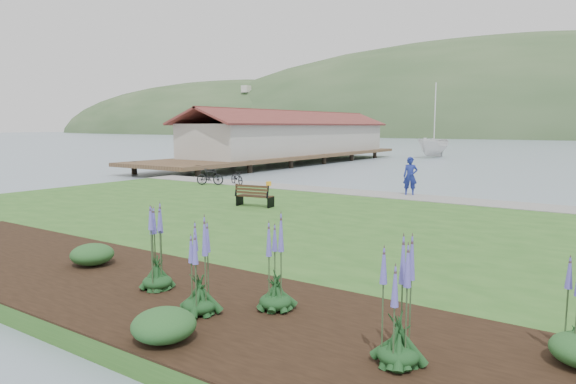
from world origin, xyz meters
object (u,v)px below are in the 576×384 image
(person, at_px, (410,173))
(bicycle_a, at_px, (237,177))
(park_bench, at_px, (254,195))
(sailboat, at_px, (433,158))

(person, distance_m, bicycle_a, 10.28)
(park_bench, bearing_deg, person, 51.77)
(sailboat, bearing_deg, person, -68.30)
(park_bench, relative_size, person, 0.74)
(person, distance_m, sailboat, 38.89)
(sailboat, bearing_deg, park_bench, -76.09)
(bicycle_a, bearing_deg, sailboat, 27.75)
(park_bench, distance_m, bicycle_a, 8.53)
(person, height_order, sailboat, sailboat)
(bicycle_a, distance_m, sailboat, 38.34)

